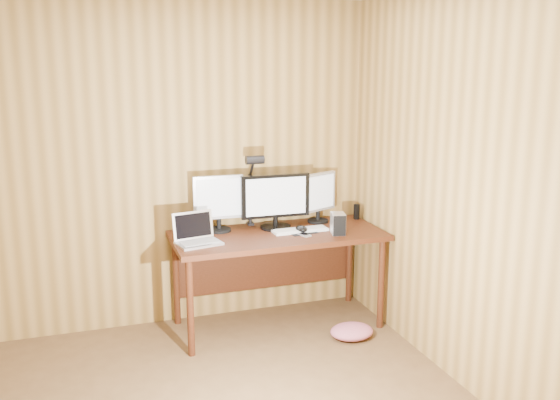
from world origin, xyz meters
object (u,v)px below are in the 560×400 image
desk_lamp (253,180)px  desk (275,246)px  speaker (357,212)px  keyboard (300,230)px  monitor_center (275,201)px  monitor_right (318,196)px  hard_drive (338,224)px  phone (304,235)px  monitor_left (218,202)px  mouse (301,229)px  laptop (196,236)px

desk_lamp → desk: bearing=-38.7°
speaker → desk_lamp: size_ratio=0.20×
keyboard → desk: bearing=154.8°
monitor_center → monitor_right: bearing=10.9°
hard_drive → speaker: (0.33, 0.36, -0.02)m
monitor_center → phone: (0.14, -0.27, -0.21)m
desk_lamp → monitor_center: bearing=-16.3°
monitor_left → mouse: 0.67m
desk → monitor_right: (0.41, 0.14, 0.34)m
desk → monitor_left: bearing=162.7°
desk_lamp → mouse: bearing=-28.2°
monitor_left → speaker: bearing=2.9°
speaker → desk: bearing=-170.2°
monitor_center → speaker: monitor_center is taller
monitor_center → monitor_left: 0.44m
laptop → phone: size_ratio=2.92×
keyboard → speaker: 0.62m
monitor_left → phone: (0.58, -0.33, -0.23)m
laptop → monitor_right: bearing=3.0°
laptop → mouse: laptop is taller
desk → keyboard: bearing=-23.8°
desk → hard_drive: (0.43, -0.23, 0.20)m
monitor_left → mouse: bearing=-18.2°
hard_drive → monitor_center: bearing=156.8°
keyboard → mouse: 0.03m
mouse → monitor_left: bearing=147.3°
monitor_center → keyboard: (0.15, -0.15, -0.21)m
monitor_center → laptop: size_ratio=1.59×
desk → mouse: size_ratio=13.10×
hard_drive → phone: 0.27m
mouse → phone: mouse is taller
keyboard → speaker: size_ratio=3.51×
monitor_center → mouse: 0.30m
monitor_left → laptop: monitor_left is taller
keyboard → hard_drive: 0.30m
laptop → mouse: 0.82m
desk → laptop: laptop is taller
hard_drive → laptop: bearing=-171.6°
keyboard → hard_drive: size_ratio=2.65×
monitor_right → speaker: 0.37m
keyboard → monitor_right: bearing=41.1°
monitor_center → hard_drive: bearing=-36.0°
laptop → desk_lamp: 0.66m
hard_drive → phone: bearing=-172.8°
speaker → monitor_center: bearing=-175.4°
speaker → keyboard: bearing=-160.2°
laptop → speaker: size_ratio=2.78×
desk → monitor_left: size_ratio=3.69×
monitor_left → keyboard: monitor_left is taller
laptop → speaker: bearing=-0.7°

